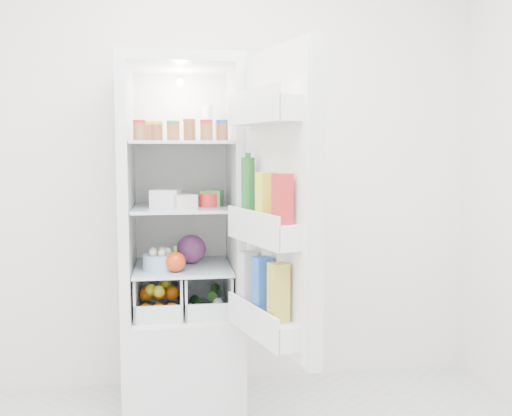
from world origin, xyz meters
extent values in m
cube|color=white|center=(0.00, 1.50, 1.30)|extent=(3.00, 0.02, 2.60)
cube|color=silver|center=(-0.20, 1.21, 0.25)|extent=(0.60, 0.60, 0.50)
cube|color=silver|center=(-0.20, 1.21, 1.77)|extent=(0.60, 0.60, 0.05)
cube|color=silver|center=(-0.20, 1.49, 1.12)|extent=(0.60, 0.05, 1.25)
cube|color=silver|center=(-0.47, 1.21, 1.12)|extent=(0.05, 0.60, 1.25)
cube|color=silver|center=(0.07, 1.21, 1.12)|extent=(0.05, 0.60, 1.25)
cube|color=white|center=(-0.20, 1.46, 1.12)|extent=(0.50, 0.01, 1.25)
sphere|color=white|center=(-0.20, 1.42, 1.71)|extent=(0.05, 0.05, 0.05)
cube|color=silver|center=(-0.20, 1.19, 0.74)|extent=(0.49, 0.53, 0.01)
cube|color=silver|center=(-0.20, 1.19, 1.05)|extent=(0.49, 0.53, 0.02)
cube|color=silver|center=(-0.20, 1.19, 1.38)|extent=(0.49, 0.53, 0.02)
cylinder|color=#B21919|center=(-0.40, 1.05, 1.43)|extent=(0.06, 0.06, 0.08)
cylinder|color=gold|center=(-0.32, 1.10, 1.43)|extent=(0.06, 0.06, 0.08)
cylinder|color=#267226|center=(-0.24, 1.02, 1.43)|extent=(0.06, 0.06, 0.08)
cylinder|color=brown|center=(-0.16, 1.12, 1.43)|extent=(0.06, 0.06, 0.08)
cylinder|color=#B21919|center=(-0.08, 1.05, 1.43)|extent=(0.06, 0.06, 0.08)
cylinder|color=#194C8C|center=(0.00, 1.10, 1.43)|extent=(0.06, 0.06, 0.08)
cylinder|color=#BF8C19|center=(-0.36, 1.28, 1.43)|extent=(0.06, 0.06, 0.08)
cylinder|color=white|center=(-0.05, 1.34, 1.48)|extent=(0.06, 0.06, 0.19)
cube|color=white|center=(-0.28, 1.15, 1.10)|extent=(0.17, 0.17, 0.09)
cube|color=silver|center=(-0.20, 1.11, 1.09)|extent=(0.15, 0.15, 0.07)
cylinder|color=red|center=(-0.06, 1.14, 1.09)|extent=(0.11, 0.11, 0.07)
cube|color=#BCBDC1|center=(-0.25, 1.35, 1.08)|extent=(0.17, 0.14, 0.04)
cube|color=#3D8640|center=(-0.05, 1.18, 1.10)|extent=(0.13, 0.16, 0.08)
sphere|color=#5B1F50|center=(-0.15, 1.24, 0.82)|extent=(0.15, 0.15, 0.15)
sphere|color=red|center=(-0.24, 1.03, 0.80)|extent=(0.10, 0.10, 0.10)
cylinder|color=#8CB4D1|center=(-0.32, 1.10, 0.79)|extent=(0.18, 0.18, 0.08)
sphere|color=orange|center=(-0.39, 1.06, 0.55)|extent=(0.07, 0.07, 0.07)
sphere|color=orange|center=(-0.32, 1.06, 0.55)|extent=(0.07, 0.07, 0.07)
sphere|color=orange|center=(-0.26, 1.06, 0.55)|extent=(0.07, 0.07, 0.07)
sphere|color=orange|center=(-0.39, 1.19, 0.61)|extent=(0.07, 0.07, 0.07)
sphere|color=orange|center=(-0.32, 1.19, 0.61)|extent=(0.07, 0.07, 0.07)
sphere|color=orange|center=(-0.26, 1.19, 0.61)|extent=(0.07, 0.07, 0.07)
sphere|color=yellow|center=(-0.36, 1.12, 0.64)|extent=(0.06, 0.06, 0.06)
sphere|color=yellow|center=(-0.29, 1.24, 0.64)|extent=(0.06, 0.06, 0.06)
sphere|color=yellow|center=(-0.32, 1.08, 0.64)|extent=(0.06, 0.06, 0.06)
cylinder|color=#214E1A|center=(-0.12, 1.19, 0.54)|extent=(0.09, 0.21, 0.05)
cylinder|color=#214E1A|center=(-0.04, 1.24, 0.59)|extent=(0.08, 0.21, 0.05)
sphere|color=white|center=(-0.08, 1.06, 0.54)|extent=(0.05, 0.05, 0.05)
sphere|color=white|center=(-0.03, 1.08, 0.57)|extent=(0.05, 0.05, 0.05)
cube|color=silver|center=(0.21, 0.63, 1.12)|extent=(0.23, 0.59, 1.30)
cube|color=white|center=(0.18, 0.62, 1.12)|extent=(0.17, 0.54, 1.26)
cube|color=white|center=(0.13, 0.61, 1.50)|extent=(0.25, 0.51, 0.10)
cube|color=white|center=(0.13, 0.61, 1.00)|extent=(0.25, 0.51, 0.10)
cube|color=white|center=(0.13, 0.61, 0.60)|extent=(0.25, 0.51, 0.10)
sphere|color=#8B5B3F|center=(0.16, 0.49, 1.56)|extent=(0.05, 0.05, 0.05)
sphere|color=#8B5B3F|center=(0.14, 0.57, 1.56)|extent=(0.05, 0.05, 0.05)
sphere|color=#8B5B3F|center=(0.12, 0.64, 1.56)|extent=(0.05, 0.05, 0.05)
sphere|color=#8B5B3F|center=(0.09, 0.72, 1.56)|extent=(0.05, 0.05, 0.05)
sphere|color=#8B5B3F|center=(0.07, 0.80, 1.56)|extent=(0.05, 0.05, 0.05)
cylinder|color=#19581D|center=(0.08, 0.75, 1.18)|extent=(0.06, 0.06, 0.26)
cube|color=yellow|center=(0.14, 0.58, 1.15)|extent=(0.08, 0.08, 0.20)
cube|color=red|center=(0.18, 0.43, 1.15)|extent=(0.08, 0.08, 0.20)
cube|color=silver|center=(0.08, 0.75, 0.77)|extent=(0.09, 0.09, 0.24)
cube|color=blue|center=(0.13, 0.61, 0.77)|extent=(0.09, 0.09, 0.24)
cube|color=gold|center=(0.17, 0.46, 0.77)|extent=(0.09, 0.09, 0.24)
camera|label=1|loc=(-0.25, -1.75, 1.33)|focal=40.00mm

